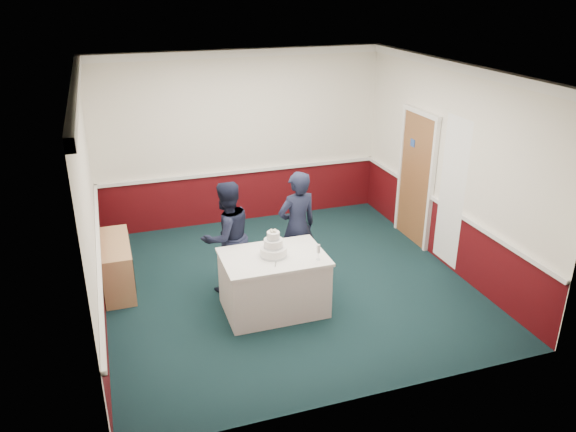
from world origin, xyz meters
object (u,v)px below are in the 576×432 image
object	(u,v)px
wedding_cake	(273,248)
person_man	(227,237)
cake_table	(274,282)
cake_knife	(276,263)
champagne_flute	(318,250)
person_woman	(297,227)
sideboard	(117,265)

from	to	relation	value
wedding_cake	person_man	world-z (taller)	person_man
cake_table	wedding_cake	bearing A→B (deg)	90.00
cake_table	cake_knife	bearing A→B (deg)	-98.53
cake_table	champagne_flute	distance (m)	0.78
wedding_cake	person_woman	distance (m)	0.88
cake_knife	sideboard	bearing A→B (deg)	165.04
person_woman	person_man	bearing A→B (deg)	-14.73
cake_knife	champagne_flute	size ratio (longest dim) A/B	1.07
wedding_cake	person_woman	size ratio (longest dim) A/B	0.22
cake_table	champagne_flute	xyz separation A→B (m)	(0.50, -0.28, 0.53)
cake_table	person_man	distance (m)	0.94
person_man	champagne_flute	bearing A→B (deg)	112.31
cake_table	cake_knife	world-z (taller)	cake_knife
cake_table	person_woman	distance (m)	0.97
wedding_cake	cake_table	bearing A→B (deg)	-90.00
sideboard	cake_table	bearing A→B (deg)	-32.96
person_woman	cake_knife	bearing A→B (deg)	45.11
champagne_flute	person_woman	size ratio (longest dim) A/B	0.12
person_woman	sideboard	bearing A→B (deg)	-23.94
cake_knife	person_man	distance (m)	1.02
sideboard	cake_knife	distance (m)	2.41
wedding_cake	person_man	distance (m)	0.87
person_man	sideboard	bearing A→B (deg)	-38.97
cake_table	champagne_flute	size ratio (longest dim) A/B	6.44
sideboard	champagne_flute	size ratio (longest dim) A/B	5.85
person_woman	wedding_cake	bearing A→B (deg)	39.47
sideboard	person_woman	size ratio (longest dim) A/B	0.73
person_man	person_woman	distance (m)	1.00
champagne_flute	person_man	world-z (taller)	person_man
cake_knife	person_woman	bearing A→B (deg)	78.73
cake_table	champagne_flute	bearing A→B (deg)	-29.25
champagne_flute	person_man	size ratio (longest dim) A/B	0.13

